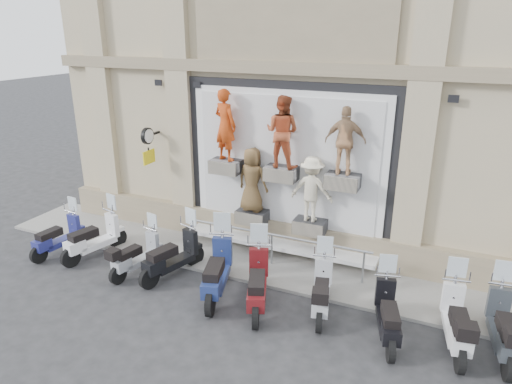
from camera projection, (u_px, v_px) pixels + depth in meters
ground at (237, 308)px, 9.93m from camera, size 90.00×90.00×0.00m
sidewalk at (273, 263)px, 11.73m from camera, size 16.00×2.20×0.08m
building at (335, 19)px, 13.92m from camera, size 14.00×8.60×12.00m
shop_vitrine at (285, 168)px, 11.46m from camera, size 5.60×0.83×4.30m
guard_rail at (272, 250)px, 11.50m from camera, size 5.06×0.10×0.93m
clock_sign_bracket at (148, 141)px, 12.59m from camera, size 0.10×0.80×1.02m
scooter_a at (57, 229)px, 12.12m from camera, size 0.70×1.80×1.43m
scooter_b at (93, 229)px, 11.91m from camera, size 1.03×2.03×1.58m
scooter_c at (137, 247)px, 11.13m from camera, size 0.81×1.78×1.40m
scooter_d at (172, 247)px, 10.93m from camera, size 1.11×2.04×1.59m
scooter_e at (217, 261)px, 10.12m from camera, size 1.23×2.24×1.74m
scooter_f at (258, 273)px, 9.70m from camera, size 1.30×2.14×1.68m
scooter_g at (322, 281)px, 9.54m from camera, size 0.94×1.92×1.50m
scooter_h at (389, 304)px, 8.73m from camera, size 1.01×1.93×1.51m
scooter_i at (458, 311)px, 8.47m from camera, size 0.88×2.01×1.58m
scooter_j at (506, 316)px, 8.29m from camera, size 0.80×2.02×1.60m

